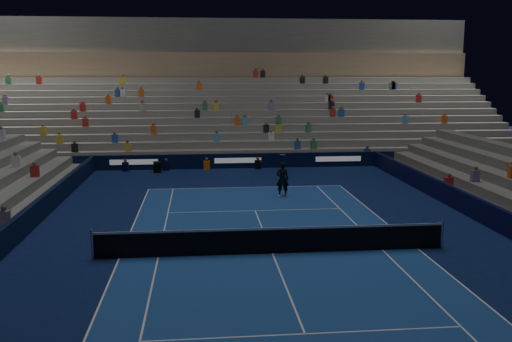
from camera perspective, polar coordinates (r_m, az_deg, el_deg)
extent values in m
plane|color=#0B1946|center=(20.68, 1.68, -8.38)|extent=(90.00, 90.00, 0.00)
cube|color=navy|center=(20.68, 1.68, -8.37)|extent=(10.97, 23.77, 0.01)
cube|color=black|center=(38.51, -1.86, 1.04)|extent=(44.00, 0.25, 1.00)
cube|color=slate|center=(39.54, -1.96, 0.91)|extent=(44.00, 1.00, 0.50)
cube|color=slate|center=(40.48, -2.05, 1.49)|extent=(44.00, 1.00, 1.00)
cube|color=slate|center=(41.43, -2.14, 2.03)|extent=(44.00, 1.00, 1.50)
cube|color=slate|center=(42.39, -2.23, 2.56)|extent=(44.00, 1.00, 2.00)
cube|color=slate|center=(43.35, -2.32, 3.06)|extent=(44.00, 1.00, 2.50)
cube|color=slate|center=(44.31, -2.40, 3.53)|extent=(44.00, 1.00, 3.00)
cube|color=slate|center=(45.28, -2.47, 3.99)|extent=(44.00, 1.00, 3.50)
cube|color=slate|center=(46.24, -2.55, 4.43)|extent=(44.00, 1.00, 4.00)
cube|color=slate|center=(47.21, -2.62, 4.85)|extent=(44.00, 1.00, 4.50)
cube|color=slate|center=(48.19, -2.69, 5.25)|extent=(44.00, 1.00, 5.00)
cube|color=slate|center=(49.16, -2.75, 5.64)|extent=(44.00, 1.00, 5.50)
cube|color=slate|center=(50.14, -2.81, 6.01)|extent=(44.00, 1.00, 6.00)
cube|color=#887054|center=(51.11, -2.92, 10.69)|extent=(44.00, 0.60, 2.20)
cube|color=#4B4B49|center=(52.60, -3.02, 13.51)|extent=(44.00, 2.40, 3.00)
cylinder|color=#B2B2B7|center=(20.71, -16.30, -7.17)|extent=(0.10, 0.10, 1.10)
cylinder|color=#B2B2B7|center=(22.23, 18.37, -6.10)|extent=(0.10, 0.10, 1.10)
cube|color=black|center=(20.54, 1.69, -7.19)|extent=(12.80, 0.03, 0.90)
cube|color=white|center=(20.40, 1.69, -5.88)|extent=(12.80, 0.04, 0.08)
imported|color=black|center=(29.65, 2.70, -0.84)|extent=(0.69, 0.47, 1.87)
cube|color=black|center=(37.49, -9.97, 0.40)|extent=(0.54, 0.65, 0.68)
cylinder|color=black|center=(36.98, -10.03, 0.58)|extent=(0.18, 0.36, 0.16)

